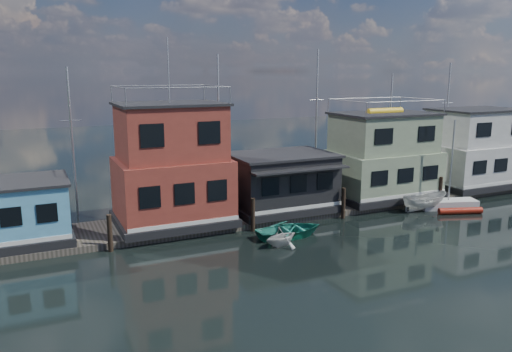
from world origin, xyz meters
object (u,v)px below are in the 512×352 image
dinghy_teal (290,230)px  day_sailer (448,203)px  houseboat_white (475,149)px  houseboat_green (383,157)px  dinghy_white (281,236)px  houseboat_blue (12,212)px  motorboat (424,202)px  red_kayak (460,211)px  houseboat_red (172,167)px  houseboat_dark (281,182)px

dinghy_teal → day_sailer: bearing=-85.6°
houseboat_white → houseboat_green: bearing=180.0°
houseboat_white → dinghy_white: bearing=-164.6°
houseboat_blue → motorboat: size_ratio=1.75×
red_kayak → houseboat_green: bearing=136.6°
houseboat_blue → red_kayak: houseboat_blue is taller
houseboat_red → dinghy_white: size_ratio=5.21×
motorboat → dinghy_teal: 11.93m
dinghy_teal → houseboat_dark: bearing=-20.2°
houseboat_blue → dinghy_teal: (15.65, -4.81, -1.76)m
houseboat_green → motorboat: bearing=-74.6°
houseboat_blue → houseboat_red: houseboat_red is taller
houseboat_dark → houseboat_white: bearing=0.1°
motorboat → houseboat_dark: bearing=76.7°
houseboat_green → houseboat_white: bearing=-0.0°
red_kayak → dinghy_white: size_ratio=1.43×
houseboat_dark → houseboat_blue: bearing=179.9°
houseboat_dark → day_sailer: day_sailer is taller
houseboat_dark → dinghy_teal: size_ratio=1.71×
houseboat_red → dinghy_teal: size_ratio=2.74×
red_kayak → motorboat: (-1.86, 1.73, 0.47)m
houseboat_red → dinghy_white: 8.54m
houseboat_blue → houseboat_white: (36.50, 0.00, 1.33)m
houseboat_blue → red_kayak: size_ratio=1.97×
day_sailer → dinghy_teal: 14.11m
houseboat_red → red_kayak: size_ratio=3.64×
motorboat → day_sailer: bearing=-88.2°
houseboat_red → dinghy_teal: 8.62m
houseboat_white → dinghy_white: size_ratio=3.69×
houseboat_blue → houseboat_green: houseboat_green is taller
day_sailer → houseboat_white: bearing=48.8°
dinghy_white → houseboat_dark: bearing=-42.0°
houseboat_blue → houseboat_dark: houseboat_dark is taller
houseboat_dark → day_sailer: 13.00m
red_kayak → dinghy_teal: dinghy_teal is taller
motorboat → dinghy_teal: motorboat is taller
houseboat_red → dinghy_teal: bearing=-38.0°
red_kayak → motorboat: 2.58m
houseboat_red → houseboat_white: bearing=0.0°
red_kayak → dinghy_teal: size_ratio=0.75×
houseboat_blue → houseboat_white: bearing=0.0°
houseboat_dark → red_kayak: (11.89, -5.45, -2.18)m
red_kayak → motorboat: motorboat is taller
houseboat_blue → houseboat_dark: bearing=-0.1°
dinghy_teal → houseboat_white: bearing=-76.1°
houseboat_dark → motorboat: size_ratio=2.02×
houseboat_dark → dinghy_white: bearing=-117.4°
day_sailer → dinghy_teal: size_ratio=1.55×
motorboat → dinghy_teal: bearing=102.2°
dinghy_teal → houseboat_blue: bearing=73.8°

